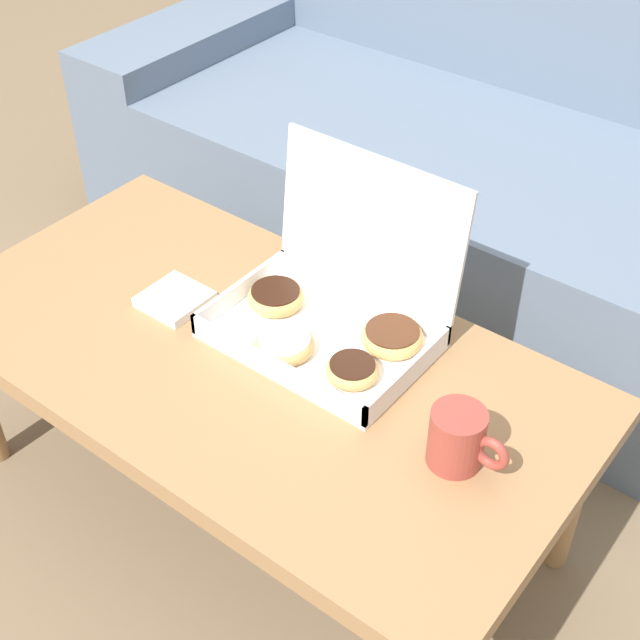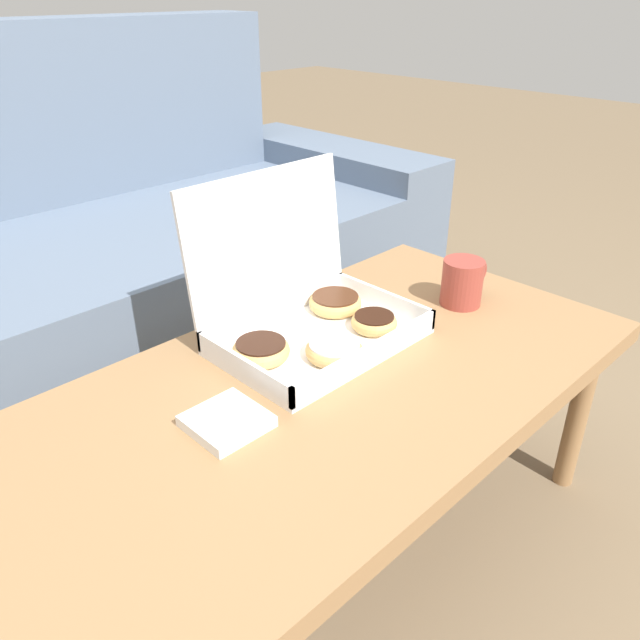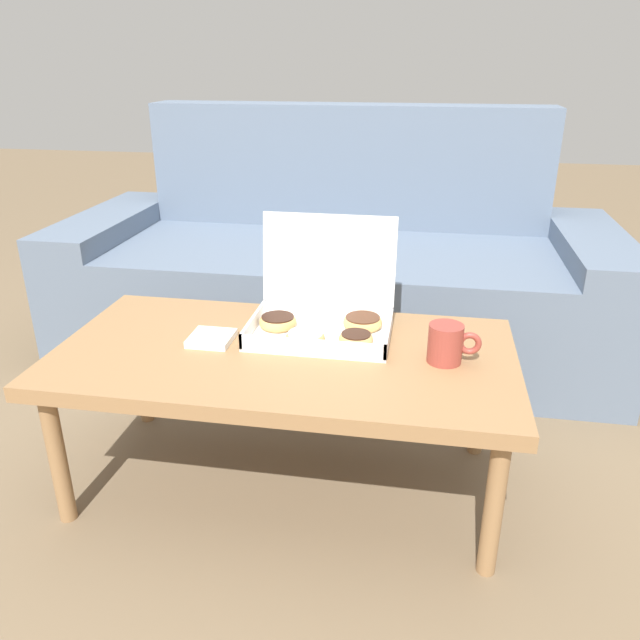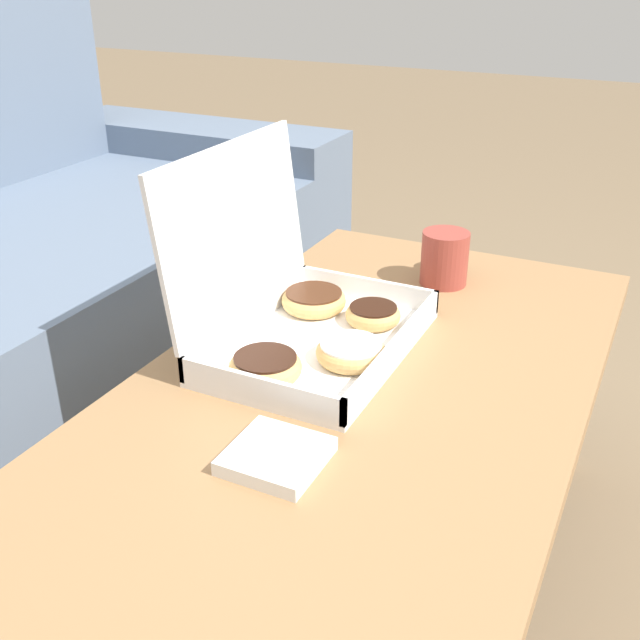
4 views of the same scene
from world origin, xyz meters
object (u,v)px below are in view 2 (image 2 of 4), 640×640
object	(u,v)px
pastry_box	(310,312)
coffee_mug	(463,282)
couch	(80,275)
coffee_table	(327,397)

from	to	relation	value
pastry_box	coffee_mug	bearing A→B (deg)	-20.40
couch	pastry_box	size ratio (longest dim) A/B	5.66
couch	coffee_mug	distance (m)	1.06
coffee_table	pastry_box	bearing A→B (deg)	56.91
coffee_table	coffee_mug	size ratio (longest dim) A/B	9.08
coffee_mug	pastry_box	bearing A→B (deg)	159.60
couch	pastry_box	xyz separation A→B (m)	(0.08, -0.84, 0.16)
coffee_table	coffee_mug	distance (m)	0.42
coffee_table	coffee_mug	xyz separation A→B (m)	(0.41, 0.00, 0.09)
pastry_box	coffee_mug	distance (m)	0.35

